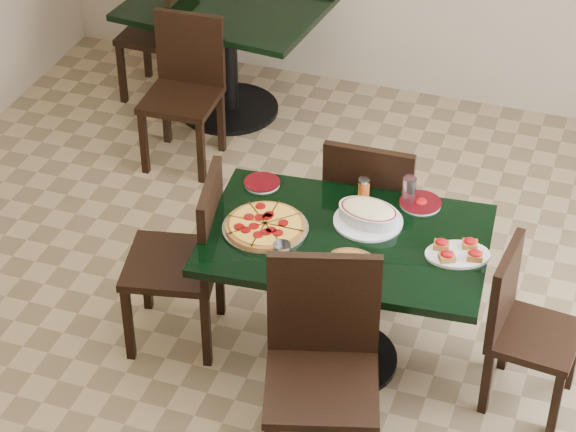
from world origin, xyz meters
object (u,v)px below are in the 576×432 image
(back_table, at_px, (227,38))
(chair_far, at_px, (371,208))
(chair_left, at_px, (189,252))
(back_chair_near, at_px, (185,82))
(main_table, at_px, (345,268))
(chair_near, at_px, (322,356))
(chair_right, at_px, (521,322))
(bread_basket, at_px, (353,261))
(bruschetta_platter, at_px, (458,252))
(pepperoni_pizza, at_px, (265,226))
(back_chair_left, at_px, (169,26))
(lasagna_casserole, at_px, (368,214))

(back_table, bearing_deg, chair_far, -41.83)
(back_table, relative_size, chair_far, 1.34)
(chair_left, bearing_deg, back_chair_near, -168.03)
(main_table, bearing_deg, chair_near, -87.28)
(chair_far, height_order, chair_right, chair_far)
(chair_near, bearing_deg, bread_basket, 71.34)
(chair_far, relative_size, bread_basket, 4.65)
(chair_near, height_order, back_chair_near, chair_near)
(back_table, relative_size, bread_basket, 6.21)
(back_chair_near, xyz_separation_m, bruschetta_platter, (1.91, -1.43, 0.27))
(back_chair_near, bearing_deg, chair_near, -56.41)
(back_chair_near, xyz_separation_m, bread_basket, (1.50, -1.66, 0.29))
(bruschetta_platter, bearing_deg, back_chair_near, 123.42)
(back_table, bearing_deg, main_table, -50.15)
(pepperoni_pizza, distance_m, bread_basket, 0.47)
(pepperoni_pizza, relative_size, bread_basket, 1.92)
(back_table, xyz_separation_m, back_chair_left, (-0.42, 0.06, -0.01))
(back_table, relative_size, back_chair_near, 1.40)
(lasagna_casserole, height_order, bruschetta_platter, lasagna_casserole)
(back_chair_left, xyz_separation_m, pepperoni_pizza, (1.44, -2.13, 0.26))
(chair_near, relative_size, back_chair_near, 1.11)
(back_chair_near, xyz_separation_m, pepperoni_pizza, (1.06, -1.52, 0.27))
(chair_left, xyz_separation_m, lasagna_casserole, (0.80, 0.20, 0.27))
(pepperoni_pizza, relative_size, lasagna_casserole, 1.23)
(chair_right, xyz_separation_m, bread_basket, (-0.72, -0.25, 0.34))
(back_table, distance_m, lasagna_casserole, 2.38)
(chair_near, bearing_deg, chair_left, 131.41)
(back_table, bearing_deg, chair_near, -55.20)
(bruschetta_platter, bearing_deg, lasagna_casserole, 145.81)
(main_table, relative_size, back_chair_near, 1.47)
(back_chair_left, height_order, pepperoni_pizza, back_chair_left)
(back_chair_near, distance_m, back_chair_left, 0.73)
(chair_near, bearing_deg, bruschetta_platter, 38.49)
(bruschetta_platter, bearing_deg, chair_right, -16.13)
(chair_far, bearing_deg, main_table, 90.99)
(back_chair_near, relative_size, bruschetta_platter, 2.68)
(back_table, height_order, chair_left, chair_left)
(chair_right, xyz_separation_m, pepperoni_pizza, (-1.16, -0.11, 0.32))
(main_table, bearing_deg, back_table, 119.41)
(chair_far, height_order, pepperoni_pizza, chair_far)
(back_table, height_order, lasagna_casserole, lasagna_casserole)
(back_table, relative_size, back_chair_left, 1.37)
(lasagna_casserole, bearing_deg, back_chair_near, 147.62)
(chair_far, xyz_separation_m, back_chair_left, (-1.77, 1.52, -0.02))
(chair_far, height_order, lasagna_casserole, chair_far)
(bruschetta_platter, bearing_deg, main_table, 162.95)
(main_table, distance_m, bread_basket, 0.32)
(chair_far, xyz_separation_m, bread_basket, (0.12, -0.76, 0.26))
(chair_left, height_order, pepperoni_pizza, chair_left)
(back_chair_near, bearing_deg, pepperoni_pizza, -57.87)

